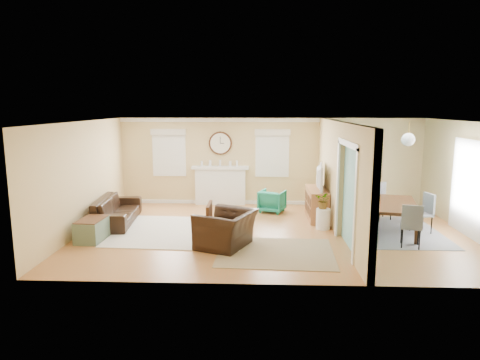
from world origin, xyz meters
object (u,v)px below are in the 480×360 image
(sofa, at_px, (117,210))
(eames_chair, at_px, (226,229))
(green_chair, at_px, (272,201))
(credenza, at_px, (317,204))
(dining_table, at_px, (393,217))

(sofa, xyz_separation_m, eames_chair, (2.92, -1.76, 0.06))
(green_chair, xyz_separation_m, credenza, (1.15, -0.68, 0.09))
(green_chair, bearing_deg, eames_chair, 91.35)
(green_chair, height_order, dining_table, dining_table)
(green_chair, xyz_separation_m, dining_table, (2.79, -1.81, 0.04))
(sofa, bearing_deg, credenza, -88.34)
(sofa, height_order, credenza, credenza)
(eames_chair, distance_m, credenza, 3.27)
(sofa, distance_m, green_chair, 4.21)
(eames_chair, distance_m, green_chair, 3.26)
(eames_chair, distance_m, dining_table, 4.07)
(sofa, bearing_deg, eames_chair, -126.49)
(sofa, xyz_separation_m, credenza, (5.15, 0.64, 0.07))
(green_chair, bearing_deg, sofa, 38.77)
(green_chair, bearing_deg, dining_table, 167.59)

